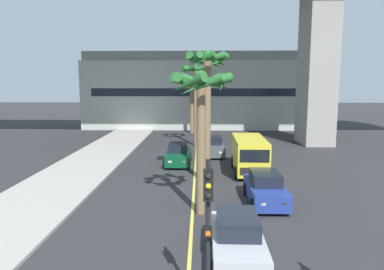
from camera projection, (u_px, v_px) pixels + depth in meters
sidewalk_left at (35, 202)px, 17.89m from camera, size 4.80×80.00×0.15m
lane_stripe_center at (195, 167)px, 25.63m from camera, size 0.14×56.00×0.01m
pier_building_backdrop at (198, 91)px, 48.61m from camera, size 30.13×8.04×10.04m
car_queue_front at (179, 155)px, 26.47m from camera, size 1.85×4.11×1.56m
car_queue_second at (237, 240)px, 12.07m from camera, size 1.89×4.13×1.56m
car_queue_third at (265, 189)px, 17.89m from camera, size 1.86×4.11×1.56m
car_queue_fourth at (213, 147)px, 29.70m from camera, size 1.90×4.13×1.56m
delivery_van at (249, 154)px, 23.86m from camera, size 2.23×5.28×2.36m
traffic_light_median_near at (208, 219)px, 8.67m from camera, size 0.24×0.37×4.20m
palm_tree_near_median at (192, 91)px, 42.32m from camera, size 3.16×3.24×6.61m
palm_tree_mid_median at (207, 82)px, 20.74m from camera, size 2.64×2.63×7.91m
palm_tree_far_median at (196, 80)px, 33.44m from camera, size 3.00×3.01×7.77m
palm_tree_farthest_median at (201, 99)px, 15.71m from camera, size 2.91×2.93×6.58m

